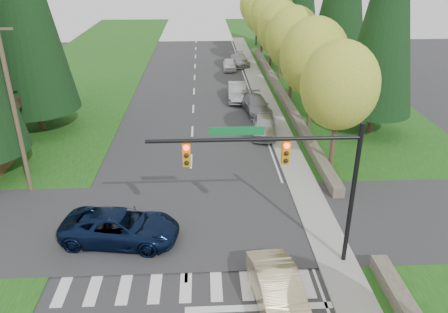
{
  "coord_description": "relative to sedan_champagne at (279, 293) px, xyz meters",
  "views": [
    {
      "loc": [
        0.9,
        -11.37,
        12.93
      ],
      "look_at": [
        1.99,
        10.2,
        2.8
      ],
      "focal_mm": 35.0,
      "sensor_mm": 36.0,
      "label": 1
    }
  ],
  "objects": [
    {
      "name": "parked_car_a",
      "position": [
        1.88,
        18.22,
        -0.04
      ],
      "size": [
        2.29,
        4.61,
        1.51
      ],
      "primitive_type": "imported",
      "rotation": [
        0.0,
        0.0,
        -0.12
      ],
      "color": "#BBBAC0",
      "rests_on": "ground"
    },
    {
      "name": "decid_tree_4",
      "position": [
        5.58,
        40.24,
        5.27
      ],
      "size": [
        5.4,
        5.4,
        9.18
      ],
      "color": "#38281C",
      "rests_on": "ground"
    },
    {
      "name": "suv_navy",
      "position": [
        -6.96,
        4.87,
        -0.0
      ],
      "size": [
        6.01,
        3.43,
        1.58
      ],
      "primitive_type": "imported",
      "rotation": [
        0.0,
        0.0,
        1.42
      ],
      "color": "black",
      "rests_on": "ground"
    },
    {
      "name": "sedan_champagne",
      "position": [
        0.0,
        0.0,
        0.0
      ],
      "size": [
        2.21,
        4.97,
        1.58
      ],
      "primitive_type": "imported",
      "rotation": [
        0.0,
        0.0,
        0.11
      ],
      "color": "beige",
      "rests_on": "ground"
    },
    {
      "name": "decid_tree_0",
      "position": [
        5.48,
        12.24,
        4.81
      ],
      "size": [
        4.8,
        4.8,
        8.37
      ],
      "color": "#38281C",
      "rests_on": "ground"
    },
    {
      "name": "grass_east",
      "position": [
        9.28,
        18.24,
        -0.76
      ],
      "size": [
        14.0,
        110.0,
        0.06
      ],
      "primitive_type": "cube",
      "color": "#154612",
      "rests_on": "ground"
    },
    {
      "name": "utility_pole",
      "position": [
        -13.22,
        10.24,
        4.35
      ],
      "size": [
        1.6,
        0.24,
        10.0
      ],
      "color": "#473828",
      "rests_on": "ground"
    },
    {
      "name": "decid_tree_6",
      "position": [
        5.48,
        54.24,
        5.07
      ],
      "size": [
        5.2,
        5.2,
        8.86
      ],
      "color": "#38281C",
      "rests_on": "ground"
    },
    {
      "name": "parked_car_d",
      "position": [
        0.48,
        39.06,
        -0.14
      ],
      "size": [
        1.6,
        3.84,
        1.3
      ],
      "primitive_type": "imported",
      "rotation": [
        0.0,
        0.0,
        -0.02
      ],
      "color": "white",
      "rests_on": "ground"
    },
    {
      "name": "conifer_e_a",
      "position": [
        10.28,
        18.24,
        9.0
      ],
      "size": [
        5.44,
        5.44,
        17.8
      ],
      "color": "#38281C",
      "rests_on": "ground"
    },
    {
      "name": "stone_wall_north",
      "position": [
        4.88,
        28.24,
        -0.44
      ],
      "size": [
        0.7,
        40.0,
        0.7
      ],
      "primitive_type": "cube",
      "color": "#4C4438",
      "rests_on": "ground"
    },
    {
      "name": "decid_tree_1",
      "position": [
        5.58,
        19.24,
        5.01
      ],
      "size": [
        5.2,
        5.2,
        8.8
      ],
      "color": "#38281C",
      "rests_on": "ground"
    },
    {
      "name": "decid_tree_3",
      "position": [
        5.48,
        33.24,
        4.87
      ],
      "size": [
        5.0,
        5.0,
        8.55
      ],
      "color": "#38281C",
      "rests_on": "ground"
    },
    {
      "name": "parked_car_b",
      "position": [
        1.88,
        23.42,
        -0.08
      ],
      "size": [
        2.53,
        5.13,
        1.43
      ],
      "primitive_type": "imported",
      "rotation": [
        0.0,
        0.0,
        0.11
      ],
      "color": "gray",
      "rests_on": "ground"
    },
    {
      "name": "cross_street",
      "position": [
        -3.72,
        6.24,
        -0.79
      ],
      "size": [
        120.0,
        8.0,
        0.1
      ],
      "primitive_type": "cube",
      "color": "#28282B",
      "rests_on": "ground"
    },
    {
      "name": "decid_tree_2",
      "position": [
        5.38,
        26.24,
        5.14
      ],
      "size": [
        5.0,
        5.0,
        8.82
      ],
      "color": "#38281C",
      "rests_on": "ground"
    },
    {
      "name": "parked_car_c",
      "position": [
        0.48,
        27.24,
        0.0
      ],
      "size": [
        1.89,
        4.9,
        1.59
      ],
      "primitive_type": "imported",
      "rotation": [
        0.0,
        0.0,
        -0.04
      ],
      "color": "#B0B1B5",
      "rests_on": "ground"
    },
    {
      "name": "sidewalk_east",
      "position": [
        3.18,
        20.24,
        -0.73
      ],
      "size": [
        1.8,
        80.0,
        0.13
      ],
      "primitive_type": "cube",
      "color": "gray",
      "rests_on": "ground"
    },
    {
      "name": "grass_west",
      "position": [
        -16.72,
        18.24,
        -0.76
      ],
      "size": [
        14.0,
        110.0,
        0.06
      ],
      "primitive_type": "cube",
      "color": "#154612",
      "rests_on": "ground"
    },
    {
      "name": "curb_east",
      "position": [
        2.33,
        20.24,
        -0.73
      ],
      "size": [
        0.2,
        80.0,
        0.13
      ],
      "primitive_type": "cube",
      "color": "gray",
      "rests_on": "ground"
    },
    {
      "name": "parked_car_e",
      "position": [
        1.88,
        41.24,
        -0.11
      ],
      "size": [
        2.41,
        4.88,
        1.36
      ],
      "primitive_type": "imported",
      "rotation": [
        0.0,
        0.0,
        0.11
      ],
      "color": "#9C9BA0",
      "rests_on": "ground"
    },
    {
      "name": "decid_tree_5",
      "position": [
        5.38,
        47.24,
        4.74
      ],
      "size": [
        4.8,
        4.8,
        8.3
      ],
      "color": "#38281C",
      "rests_on": "ground"
    },
    {
      "name": "traffic_signal",
      "position": [
        0.65,
        2.74,
        4.19
      ],
      "size": [
        8.7,
        0.37,
        6.8
      ],
      "color": "black",
      "rests_on": "ground"
    }
  ]
}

